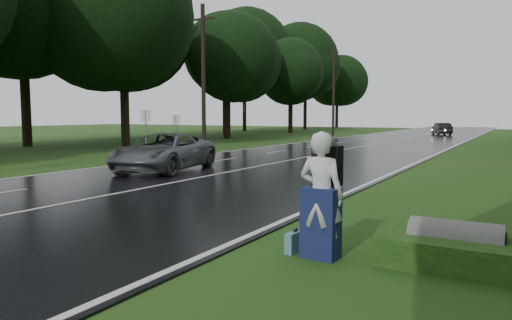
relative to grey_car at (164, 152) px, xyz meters
The scene contains 14 objects.
road 11.18m from the grey_car, 76.63° to the left, with size 12.00×140.00×0.04m, color black.
lane_center 11.18m from the grey_car, 76.63° to the left, with size 0.12×140.00×0.01m, color silver.
grey_car is the anchor object (origin of this frame).
far_car 42.18m from the grey_car, 83.78° to the left, with size 1.45×4.14×1.37m, color black.
hitchhiker 12.70m from the grey_car, 37.87° to the right, with size 0.79×0.71×2.06m.
suitcase 12.27m from the grey_car, 38.97° to the right, with size 0.14×0.49×0.35m, color teal.
culvert 13.90m from the grey_car, 30.46° to the right, with size 0.69×0.69×1.37m, color slate.
utility_pole_mid 12.43m from the grey_car, 118.52° to the left, with size 1.80×0.28×9.55m, color black, non-canonical shape.
utility_pole_far 35.84m from the grey_car, 99.51° to the left, with size 1.80×0.28×9.72m, color black, non-canonical shape.
road_sign_a 6.12m from the grey_car, 139.65° to the left, with size 0.62×0.10×2.58m, color white, non-canonical shape.
road_sign_b 7.94m from the grey_car, 125.79° to the left, with size 0.56×0.10×2.32m, color white, non-canonical shape.
tree_left_d 16.76m from the grey_car, 140.45° to the left, with size 10.23×10.23×15.99m, color black, non-canonical shape.
tree_left_e 26.82m from the grey_car, 117.75° to the left, with size 8.63×8.63×13.48m, color black, non-canonical shape.
tree_left_f 42.39m from the grey_car, 108.61° to the left, with size 8.75×8.75×13.67m, color black, non-canonical shape.
Camera 1 is at (10.25, -5.68, 2.32)m, focal length 33.06 mm.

